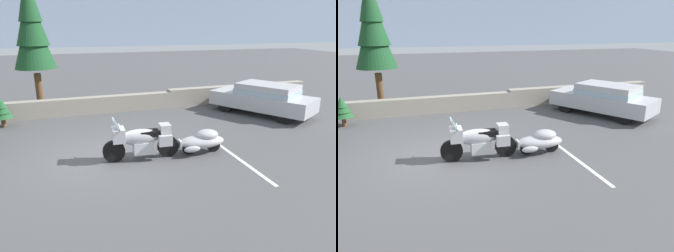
# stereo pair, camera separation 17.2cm
# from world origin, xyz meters

# --- Properties ---
(ground_plane) EXTENTS (80.00, 80.00, 0.00)m
(ground_plane) POSITION_xyz_m (0.00, 0.00, 0.00)
(ground_plane) COLOR #4C4C4F
(stone_guard_wall) EXTENTS (24.00, 0.53, 0.87)m
(stone_guard_wall) POSITION_xyz_m (-0.07, 5.36, 0.41)
(stone_guard_wall) COLOR gray
(stone_guard_wall) RESTS_ON ground
(distant_ridgeline) EXTENTS (240.00, 80.00, 16.00)m
(distant_ridgeline) POSITION_xyz_m (0.00, 95.33, 8.00)
(distant_ridgeline) COLOR #8C9EB7
(distant_ridgeline) RESTS_ON ground
(touring_motorcycle) EXTENTS (2.31, 0.84, 1.33)m
(touring_motorcycle) POSITION_xyz_m (1.09, -0.50, 0.62)
(touring_motorcycle) COLOR black
(touring_motorcycle) RESTS_ON ground
(car_shaped_trailer) EXTENTS (2.22, 0.83, 0.76)m
(car_shaped_trailer) POSITION_xyz_m (3.02, -0.64, 0.41)
(car_shaped_trailer) COLOR black
(car_shaped_trailer) RESTS_ON ground
(sedan_at_right_edge) EXTENTS (3.80, 4.81, 1.41)m
(sedan_at_right_edge) POSITION_xyz_m (7.60, 2.68, 0.77)
(sedan_at_right_edge) COLOR black
(sedan_at_right_edge) RESTS_ON ground
(pine_tree_tall) EXTENTS (1.83, 1.83, 6.14)m
(pine_tree_tall) POSITION_xyz_m (-2.00, 6.63, 3.84)
(pine_tree_tall) COLOR brown
(pine_tree_tall) RESTS_ON ground
(pine_sapling_near) EXTENTS (0.81, 0.81, 1.22)m
(pine_sapling_near) POSITION_xyz_m (-3.33, 4.33, 0.76)
(pine_sapling_near) COLOR brown
(pine_sapling_near) RESTS_ON ground
(parking_stripe_marker) EXTENTS (0.12, 3.60, 0.01)m
(parking_stripe_marker) POSITION_xyz_m (3.88, -1.50, 0.00)
(parking_stripe_marker) COLOR silver
(parking_stripe_marker) RESTS_ON ground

